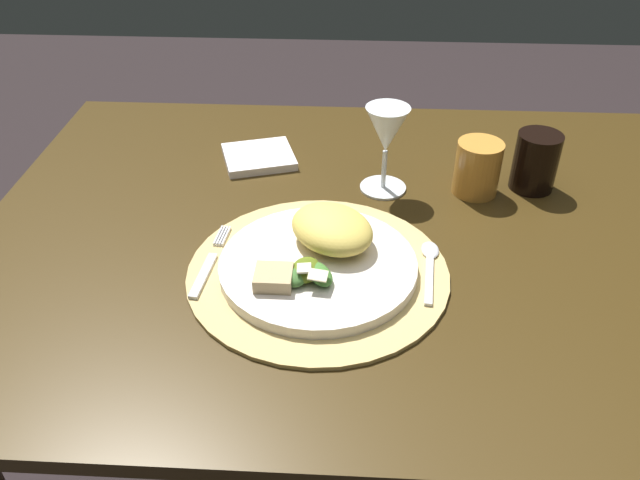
# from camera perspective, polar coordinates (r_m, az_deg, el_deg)

# --- Properties ---
(dining_table) EXTENTS (1.15, 0.85, 0.72)m
(dining_table) POSITION_cam_1_polar(r_m,az_deg,el_deg) (1.07, 3.64, -6.80)
(dining_table) COLOR #3A290F
(dining_table) RESTS_ON ground
(placemat) EXTENTS (0.35, 0.35, 0.01)m
(placemat) POSITION_cam_1_polar(r_m,az_deg,el_deg) (0.86, -0.18, -2.87)
(placemat) COLOR tan
(placemat) RESTS_ON dining_table
(dinner_plate) EXTENTS (0.26, 0.26, 0.02)m
(dinner_plate) POSITION_cam_1_polar(r_m,az_deg,el_deg) (0.85, -0.18, -2.30)
(dinner_plate) COLOR white
(dinner_plate) RESTS_ON placemat
(pasta_serving) EXTENTS (0.16, 0.16, 0.05)m
(pasta_serving) POSITION_cam_1_polar(r_m,az_deg,el_deg) (0.87, 1.08, 1.03)
(pasta_serving) COLOR #E3C455
(pasta_serving) RESTS_ON dinner_plate
(salad_greens) EXTENTS (0.08, 0.07, 0.02)m
(salad_greens) POSITION_cam_1_polar(r_m,az_deg,el_deg) (0.81, -1.19, -2.96)
(salad_greens) COLOR #3F742D
(salad_greens) RESTS_ON dinner_plate
(bread_piece) EXTENTS (0.05, 0.05, 0.02)m
(bread_piece) POSITION_cam_1_polar(r_m,az_deg,el_deg) (0.81, -4.16, -3.36)
(bread_piece) COLOR tan
(bread_piece) RESTS_ON dinner_plate
(fork) EXTENTS (0.03, 0.16, 0.00)m
(fork) POSITION_cam_1_polar(r_m,az_deg,el_deg) (0.88, -9.88, -2.09)
(fork) COLOR silver
(fork) RESTS_ON placemat
(spoon) EXTENTS (0.03, 0.14, 0.01)m
(spoon) POSITION_cam_1_polar(r_m,az_deg,el_deg) (0.88, 9.76, -1.89)
(spoon) COLOR silver
(spoon) RESTS_ON placemat
(napkin) EXTENTS (0.14, 0.14, 0.01)m
(napkin) POSITION_cam_1_polar(r_m,az_deg,el_deg) (1.13, -5.48, 7.39)
(napkin) COLOR white
(napkin) RESTS_ON dining_table
(wine_glass) EXTENTS (0.07, 0.07, 0.14)m
(wine_glass) POSITION_cam_1_polar(r_m,az_deg,el_deg) (1.00, 5.95, 9.40)
(wine_glass) COLOR silver
(wine_glass) RESTS_ON dining_table
(amber_tumbler) EXTENTS (0.07, 0.07, 0.09)m
(amber_tumbler) POSITION_cam_1_polar(r_m,az_deg,el_deg) (1.04, 13.87, 6.26)
(amber_tumbler) COLOR #C98635
(amber_tumbler) RESTS_ON dining_table
(dark_tumbler) EXTENTS (0.07, 0.07, 0.09)m
(dark_tumbler) POSITION_cam_1_polar(r_m,az_deg,el_deg) (1.08, 18.67, 6.65)
(dark_tumbler) COLOR black
(dark_tumbler) RESTS_ON dining_table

